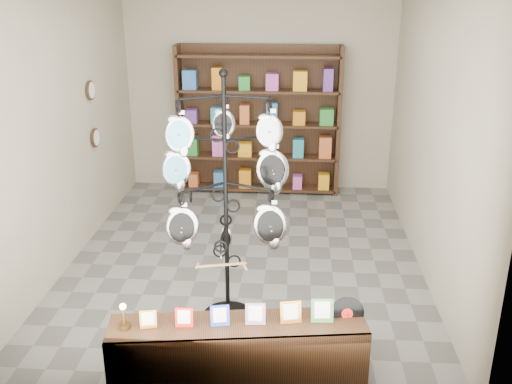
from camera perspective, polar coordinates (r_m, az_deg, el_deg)
ground at (r=6.78m, az=-1.03°, el=-6.47°), size 5.00×5.00×0.00m
room_envelope at (r=6.16m, az=-1.13°, el=9.05°), size 5.00×5.00×5.00m
display_tree at (r=5.05m, az=-3.06°, el=0.88°), size 1.22×1.13×2.39m
front_shelf at (r=4.79m, az=-1.79°, el=-15.55°), size 2.09×0.69×0.73m
back_shelving at (r=8.58m, az=0.27°, el=6.70°), size 2.42×0.36×2.20m
wall_clocks at (r=7.43m, az=-15.99°, el=7.48°), size 0.03×0.24×0.84m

